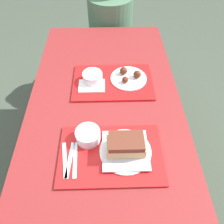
# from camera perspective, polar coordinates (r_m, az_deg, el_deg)

# --- Properties ---
(ground_plane) EXTENTS (12.00, 12.00, 0.00)m
(ground_plane) POSITION_cam_1_polar(r_m,az_deg,el_deg) (1.77, -1.22, -16.24)
(ground_plane) COLOR #424C3D
(picnic_table) EXTENTS (0.82, 1.71, 0.76)m
(picnic_table) POSITION_cam_1_polar(r_m,az_deg,el_deg) (1.19, -1.74, -3.46)
(picnic_table) COLOR maroon
(picnic_table) RESTS_ON ground_plane
(picnic_bench_far) EXTENTS (0.78, 0.28, 0.42)m
(picnic_bench_far) POSITION_cam_1_polar(r_m,az_deg,el_deg) (2.19, -1.75, 14.84)
(picnic_bench_far) COLOR maroon
(picnic_bench_far) RESTS_ON ground_plane
(tray_near) EXTENTS (0.46, 0.30, 0.01)m
(tray_near) POSITION_cam_1_polar(r_m,az_deg,el_deg) (0.98, -0.33, -11.01)
(tray_near) COLOR red
(tray_near) RESTS_ON picnic_table
(tray_far) EXTENTS (0.46, 0.30, 0.01)m
(tray_far) POSITION_cam_1_polar(r_m,az_deg,el_deg) (1.28, 0.21, 7.86)
(tray_far) COLOR red
(tray_far) RESTS_ON picnic_table
(bowl_coleslaw_near) EXTENTS (0.11, 0.11, 0.06)m
(bowl_coleslaw_near) POSITION_cam_1_polar(r_m,az_deg,el_deg) (1.00, -6.29, -5.98)
(bowl_coleslaw_near) COLOR silver
(bowl_coleslaw_near) RESTS_ON tray_near
(brisket_sandwich_plate) EXTENTS (0.23, 0.23, 0.10)m
(brisket_sandwich_plate) POSITION_cam_1_polar(r_m,az_deg,el_deg) (0.95, 3.60, -9.13)
(brisket_sandwich_plate) COLOR white
(brisket_sandwich_plate) RESTS_ON tray_near
(plastic_fork_near) EXTENTS (0.03, 0.17, 0.00)m
(plastic_fork_near) POSITION_cam_1_polar(r_m,az_deg,el_deg) (0.98, -10.92, -12.13)
(plastic_fork_near) COLOR white
(plastic_fork_near) RESTS_ON tray_near
(plastic_knife_near) EXTENTS (0.02, 0.17, 0.00)m
(plastic_knife_near) POSITION_cam_1_polar(r_m,az_deg,el_deg) (0.97, -9.62, -12.15)
(plastic_knife_near) COLOR white
(plastic_knife_near) RESTS_ON tray_near
(plastic_spoon_near) EXTENTS (0.04, 0.17, 0.00)m
(plastic_spoon_near) POSITION_cam_1_polar(r_m,az_deg,el_deg) (0.98, -12.22, -12.11)
(plastic_spoon_near) COLOR white
(plastic_spoon_near) RESTS_ON tray_near
(condiment_packet) EXTENTS (0.04, 0.03, 0.01)m
(condiment_packet) POSITION_cam_1_polar(r_m,az_deg,el_deg) (1.01, -0.93, -7.38)
(condiment_packet) COLOR #3F3F47
(condiment_packet) RESTS_ON tray_near
(bowl_coleslaw_far) EXTENTS (0.11, 0.11, 0.06)m
(bowl_coleslaw_far) POSITION_cam_1_polar(r_m,az_deg,el_deg) (1.26, -5.11, 9.13)
(bowl_coleslaw_far) COLOR silver
(bowl_coleslaw_far) RESTS_ON tray_far
(wings_plate_far) EXTENTS (0.21, 0.21, 0.05)m
(wings_plate_far) POSITION_cam_1_polar(r_m,az_deg,el_deg) (1.28, 4.40, 9.18)
(wings_plate_far) COLOR white
(wings_plate_far) RESTS_ON tray_far
(napkin_far) EXTENTS (0.15, 0.10, 0.01)m
(napkin_far) POSITION_cam_1_polar(r_m,az_deg,el_deg) (1.24, -5.31, 6.80)
(napkin_far) COLOR white
(napkin_far) RESTS_ON tray_far
(person_seated_across) EXTENTS (0.37, 0.37, 0.66)m
(person_seated_across) POSITION_cam_1_polar(r_m,az_deg,el_deg) (2.01, -0.43, 22.64)
(person_seated_across) COLOR #477051
(person_seated_across) RESTS_ON picnic_bench_far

